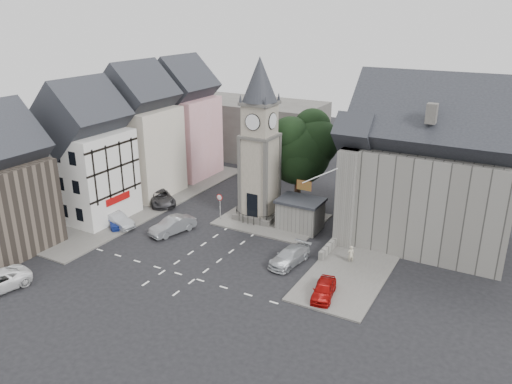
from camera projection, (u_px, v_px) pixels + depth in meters
The scene contains 23 objects.
ground at pixel (217, 248), 45.19m from camera, with size 120.00×120.00×0.00m, color black.
pavement_west at pixel (153, 202), 55.78m from camera, with size 6.00×30.00×0.14m, color #595651.
pavement_east at pixel (373, 241), 46.26m from camera, with size 6.00×26.00×0.14m, color #595651.
central_island at pixel (272, 220), 51.04m from camera, with size 10.00×8.00×0.16m, color #595651.
road_markings at pixel (180, 274), 40.67m from camera, with size 20.00×8.00×0.01m, color silver.
clock_tower at pixel (260, 141), 48.94m from camera, with size 4.86×4.86×16.25m.
stone_shelter at pixel (300, 214), 48.62m from camera, with size 4.30×3.30×3.08m.
town_tree at pixel (299, 144), 52.53m from camera, with size 7.20×7.20×10.80m.
warning_sign_post at pixel (220, 202), 50.40m from camera, with size 0.70×0.19×2.85m.
terrace_pink at pixel (183, 125), 63.10m from camera, with size 8.10×7.60×12.80m.
terrace_cream at pixel (140, 138), 56.54m from camera, with size 8.10×7.60×12.80m.
terrace_tudor at pixel (86, 159), 50.11m from camera, with size 8.10×7.60×12.00m.
backdrop_west at pixel (253, 129), 72.24m from camera, with size 20.00×10.00×8.00m, color #4C4944.
east_building at pixel (427, 175), 44.94m from camera, with size 14.40×11.40×12.60m.
east_boundary_wall at pixel (351, 224), 49.04m from camera, with size 0.40×16.00×0.90m, color slate.
flagpole at pixel (320, 176), 42.41m from camera, with size 3.68×0.10×2.74m.
car_west_blue at pixel (116, 220), 49.58m from camera, with size 1.56×3.87×1.32m, color #1C349A.
car_west_silver at pixel (116, 220), 49.37m from camera, with size 1.49×4.28×1.41m, color #9C9FA3.
car_west_grey at pixel (160, 197), 55.15m from camera, with size 2.53×5.48×1.52m, color #2F2F31.
car_island_silver at pixel (173, 225), 47.94m from camera, with size 1.64×4.69×1.55m, color gray.
car_island_east at pixel (290, 256), 42.18m from camera, with size 1.87×4.59×1.33m, color #ADB1B5.
car_east_red at pixel (324, 290), 37.27m from camera, with size 1.49×3.71×1.26m, color #990A08.
pedestrian at pixel (351, 254), 42.21m from camera, with size 0.59×0.39×1.61m, color #B8B298.
Camera 1 is at (22.82, -33.84, 20.36)m, focal length 35.00 mm.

